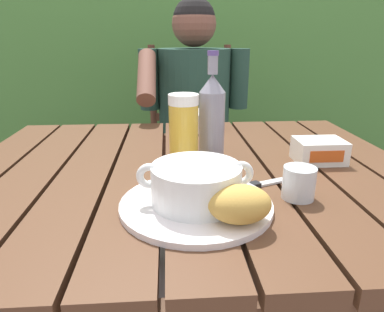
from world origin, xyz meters
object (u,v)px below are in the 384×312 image
(person_eating, at_px, (194,118))
(diner_bowl, at_px, (202,120))
(serving_plate, at_px, (195,204))
(water_glass_small, at_px, (299,183))
(butter_tub, at_px, (319,151))
(beer_bottle, at_px, (212,116))
(bread_roll, at_px, (240,204))
(chair_near_diner, at_px, (192,152))
(soup_bowl, at_px, (195,183))
(beer_glass, at_px, (184,132))
(table_knife, at_px, (258,184))

(person_eating, distance_m, diner_bowl, 0.34)
(serving_plate, xyz_separation_m, water_glass_small, (0.21, 0.03, 0.03))
(butter_tub, bearing_deg, beer_bottle, 171.25)
(bread_roll, height_order, beer_bottle, beer_bottle)
(chair_near_diner, distance_m, serving_plate, 1.17)
(water_glass_small, bearing_deg, soup_bowl, -172.93)
(serving_plate, xyz_separation_m, beer_glass, (-0.01, 0.22, 0.09))
(soup_bowl, bearing_deg, water_glass_small, 7.07)
(diner_bowl, bearing_deg, chair_near_diner, 90.00)
(soup_bowl, bearing_deg, table_knife, 31.46)
(bread_roll, relative_size, beer_bottle, 0.39)
(butter_tub, height_order, diner_bowl, diner_bowl)
(water_glass_small, xyz_separation_m, diner_bowl, (-0.14, 0.57, -0.00))
(bread_roll, bearing_deg, soup_bowl, 130.60)
(beer_glass, bearing_deg, beer_bottle, 37.42)
(beer_glass, relative_size, table_knife, 1.22)
(soup_bowl, height_order, diner_bowl, soup_bowl)
(soup_bowl, distance_m, table_knife, 0.18)
(person_eating, relative_size, butter_tub, 9.95)
(serving_plate, height_order, diner_bowl, diner_bowl)
(serving_plate, height_order, bread_roll, bread_roll)
(bread_roll, xyz_separation_m, beer_glass, (-0.08, 0.30, 0.05))
(beer_bottle, bearing_deg, diner_bowl, 88.79)
(butter_tub, bearing_deg, water_glass_small, -122.36)
(diner_bowl, bearing_deg, bread_roll, -90.27)
(chair_near_diner, xyz_separation_m, beer_glass, (-0.08, -0.91, 0.36))
(soup_bowl, bearing_deg, chair_near_diner, 86.38)
(chair_near_diner, height_order, butter_tub, chair_near_diner)
(water_glass_small, bearing_deg, diner_bowl, 103.88)
(beer_glass, bearing_deg, bread_roll, -75.12)
(serving_plate, bearing_deg, bread_roll, -49.40)
(butter_tub, relative_size, table_knife, 0.82)
(soup_bowl, relative_size, bread_roll, 2.01)
(person_eating, height_order, butter_tub, person_eating)
(serving_plate, xyz_separation_m, soup_bowl, (-0.00, 0.00, 0.04))
(person_eating, bearing_deg, bread_roll, -90.02)
(beer_glass, relative_size, diner_bowl, 1.32)
(water_glass_small, distance_m, diner_bowl, 0.58)
(beer_bottle, bearing_deg, soup_bowl, -103.18)
(bread_roll, distance_m, water_glass_small, 0.18)
(butter_tub, bearing_deg, table_knife, -143.69)
(bread_roll, xyz_separation_m, beer_bottle, (-0.00, 0.36, 0.07))
(person_eating, height_order, bread_roll, person_eating)
(soup_bowl, xyz_separation_m, bread_roll, (0.07, -0.08, -0.01))
(serving_plate, bearing_deg, chair_near_diner, 86.38)
(beer_bottle, xyz_separation_m, diner_bowl, (0.01, 0.31, -0.09))
(table_knife, xyz_separation_m, diner_bowl, (-0.07, 0.50, 0.03))
(bread_roll, bearing_deg, chair_near_diner, 89.85)
(bread_roll, relative_size, diner_bowl, 0.79)
(beer_bottle, bearing_deg, butter_tub, -8.75)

